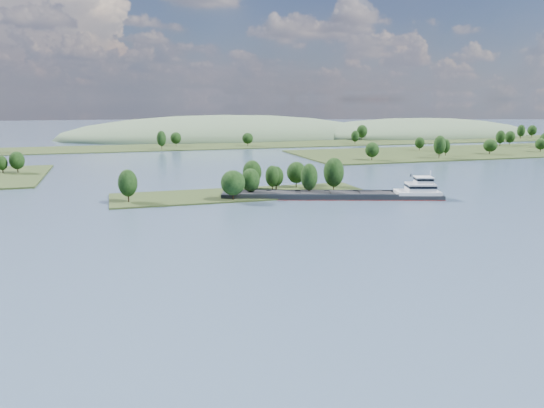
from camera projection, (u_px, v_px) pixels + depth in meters
name	position (u px, v px, depth m)	size (l,w,h in m)	color
ground	(291.00, 230.00, 152.04)	(1800.00, 1800.00, 0.00)	#3D506A
tree_island	(258.00, 184.00, 208.26)	(100.00, 31.78, 15.14)	#253316
right_bank	(512.00, 150.00, 386.02)	(320.00, 90.00, 15.80)	#253316
back_shoreline	(187.00, 146.00, 417.17)	(900.00, 60.00, 15.97)	#253316
hill_east	(418.00, 135.00, 554.49)	(260.00, 140.00, 36.00)	#455D40
hill_west	(225.00, 137.00, 525.91)	(320.00, 160.00, 44.00)	#455D40
cargo_barge	(348.00, 194.00, 201.77)	(82.88, 34.14, 11.32)	black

